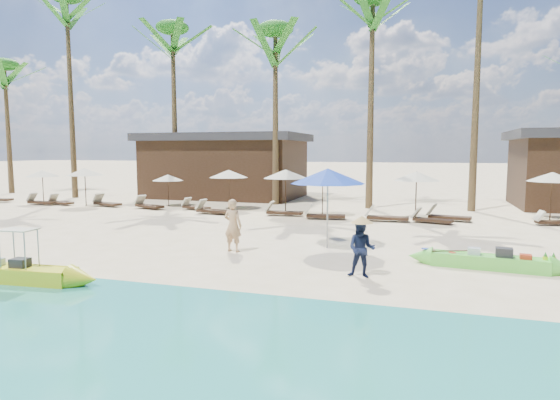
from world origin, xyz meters
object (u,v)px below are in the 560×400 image
(yellow_canoe, at_px, (14,273))
(blue_umbrella, at_px, (328,176))
(green_canoe, at_px, (488,261))
(tourist, at_px, (233,225))

(yellow_canoe, bearing_deg, blue_umbrella, 39.19)
(green_canoe, relative_size, tourist, 2.82)
(tourist, distance_m, blue_umbrella, 3.42)
(green_canoe, bearing_deg, blue_umbrella, 169.11)
(tourist, bearing_deg, yellow_canoe, 60.17)
(tourist, bearing_deg, green_canoe, -171.26)
(blue_umbrella, bearing_deg, tourist, -151.86)
(tourist, relative_size, blue_umbrella, 0.64)
(green_canoe, height_order, blue_umbrella, blue_umbrella)
(yellow_canoe, xyz_separation_m, tourist, (3.71, 4.74, 0.62))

